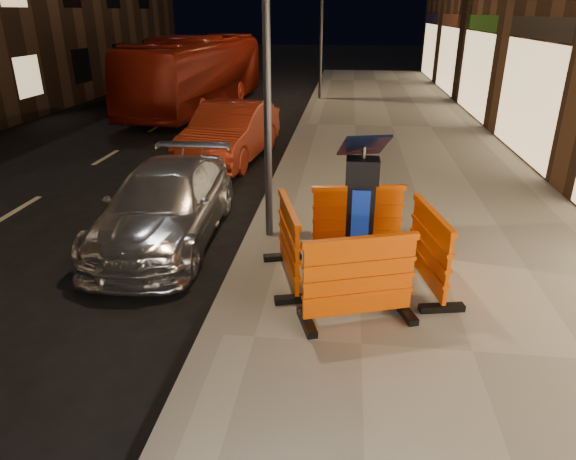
# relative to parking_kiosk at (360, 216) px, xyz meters

# --- Properties ---
(ground_plane) EXTENTS (120.00, 120.00, 0.00)m
(ground_plane) POSITION_rel_parking_kiosk_xyz_m (-1.71, -1.45, -1.15)
(ground_plane) COLOR black
(ground_plane) RESTS_ON ground
(sidewalk) EXTENTS (6.00, 60.00, 0.15)m
(sidewalk) POSITION_rel_parking_kiosk_xyz_m (1.29, -1.45, -1.08)
(sidewalk) COLOR gray
(sidewalk) RESTS_ON ground
(kerb) EXTENTS (0.30, 60.00, 0.15)m
(kerb) POSITION_rel_parking_kiosk_xyz_m (-1.71, -1.45, -1.08)
(kerb) COLOR slate
(kerb) RESTS_ON ground
(parking_kiosk) EXTENTS (0.76, 0.76, 2.00)m
(parking_kiosk) POSITION_rel_parking_kiosk_xyz_m (0.00, 0.00, 0.00)
(parking_kiosk) COLOR black
(parking_kiosk) RESTS_ON sidewalk
(barrier_front) EXTENTS (1.55, 1.01, 1.12)m
(barrier_front) POSITION_rel_parking_kiosk_xyz_m (0.00, -0.95, -0.44)
(barrier_front) COLOR #F05403
(barrier_front) RESTS_ON sidewalk
(barrier_back) EXTENTS (1.52, 0.84, 1.12)m
(barrier_back) POSITION_rel_parking_kiosk_xyz_m (0.00, 0.95, -0.44)
(barrier_back) COLOR #F05403
(barrier_back) RESTS_ON sidewalk
(barrier_kerbside) EXTENTS (0.95, 1.54, 1.12)m
(barrier_kerbside) POSITION_rel_parking_kiosk_xyz_m (-0.95, 0.00, -0.44)
(barrier_kerbside) COLOR #F05403
(barrier_kerbside) RESTS_ON sidewalk
(barrier_bldgside) EXTENTS (0.86, 1.52, 1.12)m
(barrier_bldgside) POSITION_rel_parking_kiosk_xyz_m (0.95, 0.00, -0.44)
(barrier_bldgside) COLOR #F05403
(barrier_bldgside) RESTS_ON sidewalk
(car_silver) EXTENTS (1.92, 4.42, 1.26)m
(car_silver) POSITION_rel_parking_kiosk_xyz_m (-3.23, 1.49, -1.15)
(car_silver) COLOR silver
(car_silver) RESTS_ON ground
(car_red) EXTENTS (2.05, 4.62, 1.47)m
(car_red) POSITION_rel_parking_kiosk_xyz_m (-3.26, 6.73, -1.15)
(car_red) COLOR #9C2B18
(car_red) RESTS_ON ground
(bus_doubledecker) EXTENTS (3.31, 10.27, 2.81)m
(bus_doubledecker) POSITION_rel_parking_kiosk_xyz_m (-6.21, 14.28, -1.15)
(bus_doubledecker) COLOR maroon
(bus_doubledecker) RESTS_ON ground
(street_lamp_mid) EXTENTS (0.12, 0.12, 6.00)m
(street_lamp_mid) POSITION_rel_parking_kiosk_xyz_m (-1.46, 1.55, 2.00)
(street_lamp_mid) COLOR #3F3F44
(street_lamp_mid) RESTS_ON sidewalk
(street_lamp_far) EXTENTS (0.12, 0.12, 6.00)m
(street_lamp_far) POSITION_rel_parking_kiosk_xyz_m (-1.46, 16.55, 2.00)
(street_lamp_far) COLOR #3F3F44
(street_lamp_far) RESTS_ON sidewalk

